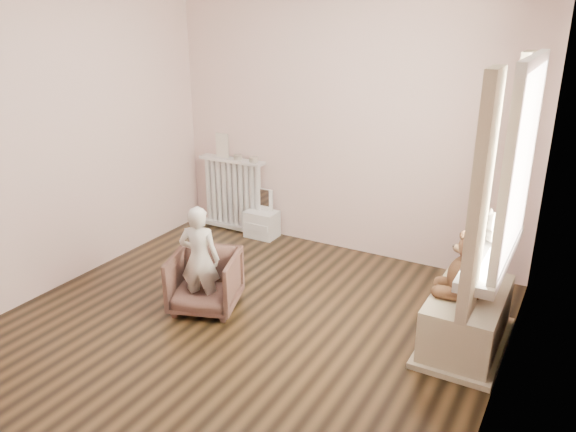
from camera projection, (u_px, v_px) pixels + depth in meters
The scene contains 18 objects.
floor at pixel (242, 329), 4.26m from camera, with size 3.60×3.60×0.01m, color black.
back_wall at pixel (344, 120), 5.28m from camera, with size 3.60×0.02×2.60m, color silver.
left_wall at pixel (56, 136), 4.63m from camera, with size 0.02×3.60×2.60m, color silver.
right_wall at pixel (517, 206), 2.99m from camera, with size 0.02×3.60×2.60m, color silver.
window at pixel (521, 165), 3.20m from camera, with size 0.03×0.90×1.10m, color white.
window_sill at pixel (492, 255), 3.44m from camera, with size 0.22×1.10×0.06m, color silver.
curtain_left at pixel (480, 200), 2.81m from camera, with size 0.06×0.26×1.30m, color tan.
curtain_right at pixel (515, 152), 3.74m from camera, with size 0.06×0.26×1.30m, color tan.
radiator at pixel (233, 195), 6.06m from camera, with size 0.76×0.14×0.80m, color silver.
paper_doll at pixel (222, 145), 5.92m from camera, with size 0.16×0.01×0.26m, color beige.
tin_a at pixel (238, 157), 5.87m from camera, with size 0.09×0.09×0.05m, color #A59E8C.
tin_b at pixel (254, 159), 5.78m from camera, with size 0.09×0.09×0.05m, color #A59E8C.
toy_vanity at pixel (262, 212), 5.90m from camera, with size 0.33×0.24×0.52m, color silver.
armchair at pixel (205, 281), 4.49m from camera, with size 0.51×0.53×0.48m, color #4F332A.
child at pixel (200, 259), 4.37m from camera, with size 0.32×0.21×0.87m, color beige.
toy_bench at pixel (467, 320), 4.00m from camera, with size 0.47×0.90×0.42m, color beige.
teddy_bear at pixel (471, 265), 3.78m from camera, with size 0.39×0.30×0.48m, color #3D2515, non-canonical shape.
plush_cat at pixel (497, 228), 3.50m from camera, with size 0.17×0.28×0.24m, color gray, non-canonical shape.
Camera 1 is at (2.10, -3.06, 2.30)m, focal length 35.00 mm.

